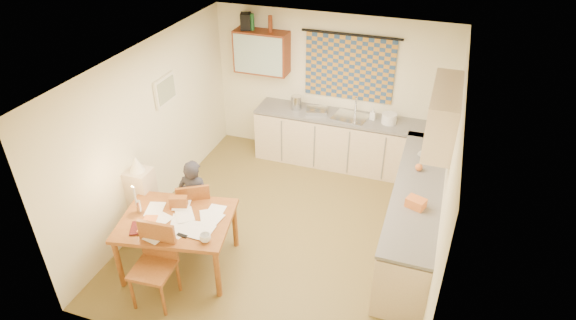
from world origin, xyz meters
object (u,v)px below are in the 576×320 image
at_px(stove, 402,276).
at_px(shelf_stand, 144,202).
at_px(counter_back, 352,143).
at_px(chair_far, 196,219).
at_px(person, 196,200).
at_px(counter_right, 414,215).
at_px(dining_table, 180,242).

xyz_separation_m(stove, shelf_stand, (-3.54, 0.18, 0.07)).
height_order(counter_back, chair_far, chair_far).
bearing_deg(shelf_stand, person, 9.94).
relative_size(stove, shelf_stand, 0.87).
xyz_separation_m(stove, chair_far, (-2.82, 0.30, -0.14)).
distance_m(stove, person, 2.82).
height_order(counter_right, person, person).
distance_m(stove, chair_far, 2.84).
relative_size(counter_right, dining_table, 1.95).
bearing_deg(counter_right, shelf_stand, -164.40).
bearing_deg(chair_far, person, 153.72).
height_order(counter_right, chair_far, chair_far).
xyz_separation_m(chair_far, person, (0.02, 0.00, 0.32)).
bearing_deg(person, stove, 170.72).
relative_size(person, shelf_stand, 1.22).
height_order(stove, dining_table, stove).
xyz_separation_m(counter_right, stove, (0.00, -1.17, -0.01)).
xyz_separation_m(person, shelf_stand, (-0.74, -0.13, -0.11)).
height_order(counter_back, dining_table, counter_back).
relative_size(counter_back, person, 2.66).
height_order(dining_table, person, person).
relative_size(counter_right, chair_far, 3.10).
bearing_deg(dining_table, chair_far, 86.32).
relative_size(stove, dining_table, 0.58).
relative_size(dining_table, chair_far, 1.59).
relative_size(stove, person, 0.71).
distance_m(counter_right, person, 2.93).
height_order(counter_back, shelf_stand, shelf_stand).
xyz_separation_m(counter_back, counter_right, (1.20, -1.63, -0.00)).
height_order(counter_right, stove, counter_right).
bearing_deg(counter_back, person, -122.64).
bearing_deg(stove, person, 173.74).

